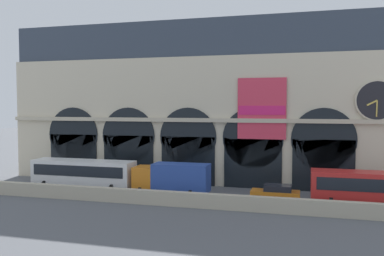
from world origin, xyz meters
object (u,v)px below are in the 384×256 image
at_px(box_truck_center, 172,178).
at_px(bus_east, 378,188).
at_px(bus_midwest, 83,173).
at_px(car_mideast, 276,193).

distance_m(box_truck_center, bus_east, 18.56).
relative_size(bus_midwest, bus_east, 1.00).
height_order(bus_midwest, car_mideast, bus_midwest).
height_order(car_mideast, bus_east, bus_east).
distance_m(bus_midwest, car_mideast, 19.79).
relative_size(bus_midwest, car_mideast, 2.50).
bearing_deg(bus_east, car_mideast, 178.60).
distance_m(car_mideast, bus_east, 8.61).
bearing_deg(car_mideast, bus_east, -1.40).
height_order(bus_midwest, bus_east, same).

